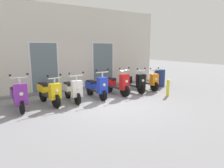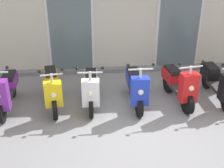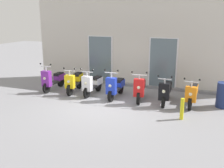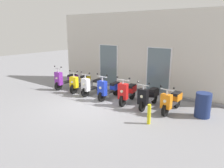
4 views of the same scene
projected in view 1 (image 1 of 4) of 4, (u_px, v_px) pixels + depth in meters
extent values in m
plane|color=gray|center=(112.00, 105.00, 7.53)|extent=(40.00, 40.00, 0.00)
cube|color=beige|center=(74.00, 49.00, 9.88)|extent=(9.70, 0.30, 3.98)
cube|color=slate|center=(78.00, 89.00, 10.03)|extent=(9.70, 0.20, 0.12)
cube|color=silver|center=(45.00, 68.00, 9.08)|extent=(1.27, 0.04, 2.30)
cube|color=slate|center=(45.00, 68.00, 9.06)|extent=(1.15, 0.02, 2.22)
cube|color=silver|center=(103.00, 65.00, 10.72)|extent=(1.27, 0.04, 2.30)
cube|color=slate|center=(103.00, 65.00, 10.70)|extent=(1.15, 0.02, 2.22)
cylinder|color=black|center=(22.00, 107.00, 6.45)|extent=(0.09, 0.47, 0.46)
cylinder|color=black|center=(16.00, 99.00, 7.38)|extent=(0.09, 0.47, 0.46)
cube|color=#2D2D30|center=(18.00, 100.00, 6.90)|extent=(0.26, 0.71, 0.09)
cube|color=purple|center=(21.00, 94.00, 6.41)|extent=(0.38, 0.24, 0.67)
sphere|color=#F2EFCC|center=(21.00, 94.00, 6.30)|extent=(0.12, 0.12, 0.12)
cube|color=purple|center=(16.00, 93.00, 7.25)|extent=(0.30, 0.52, 0.28)
cube|color=black|center=(15.00, 89.00, 7.20)|extent=(0.26, 0.48, 0.11)
cylinder|color=silver|center=(19.00, 81.00, 6.33)|extent=(0.06, 0.06, 0.23)
cylinder|color=silver|center=(19.00, 78.00, 6.32)|extent=(0.50, 0.04, 0.04)
sphere|color=black|center=(27.00, 74.00, 6.44)|extent=(0.07, 0.07, 0.07)
sphere|color=black|center=(10.00, 75.00, 6.16)|extent=(0.07, 0.07, 0.07)
cylinder|color=black|center=(56.00, 101.00, 7.08)|extent=(0.17, 0.51, 0.50)
cylinder|color=black|center=(43.00, 95.00, 7.90)|extent=(0.17, 0.51, 0.50)
cube|color=#2D2D30|center=(49.00, 95.00, 7.48)|extent=(0.35, 0.72, 0.09)
cube|color=yellow|center=(55.00, 91.00, 7.05)|extent=(0.41, 0.29, 0.55)
sphere|color=#F2EFCC|center=(57.00, 91.00, 6.95)|extent=(0.12, 0.12, 0.12)
cube|color=yellow|center=(43.00, 88.00, 7.78)|extent=(0.37, 0.56, 0.28)
cube|color=black|center=(44.00, 84.00, 7.72)|extent=(0.32, 0.51, 0.11)
cylinder|color=silver|center=(55.00, 81.00, 6.99)|extent=(0.06, 0.06, 0.22)
cylinder|color=silver|center=(54.00, 78.00, 6.97)|extent=(0.46, 0.10, 0.04)
sphere|color=black|center=(60.00, 75.00, 7.10)|extent=(0.07, 0.07, 0.07)
sphere|color=black|center=(48.00, 76.00, 6.80)|extent=(0.07, 0.07, 0.07)
cylinder|color=black|center=(78.00, 98.00, 7.50)|extent=(0.11, 0.46, 0.46)
cylinder|color=black|center=(68.00, 93.00, 8.39)|extent=(0.11, 0.46, 0.46)
cube|color=#2D2D30|center=(72.00, 93.00, 7.93)|extent=(0.28, 0.66, 0.09)
cube|color=white|center=(77.00, 89.00, 7.47)|extent=(0.39, 0.25, 0.59)
sphere|color=#F2EFCC|center=(78.00, 88.00, 7.36)|extent=(0.12, 0.12, 0.12)
cube|color=white|center=(68.00, 87.00, 8.26)|extent=(0.32, 0.53, 0.28)
cube|color=black|center=(69.00, 84.00, 8.20)|extent=(0.28, 0.49, 0.11)
cylinder|color=silver|center=(76.00, 78.00, 7.40)|extent=(0.06, 0.06, 0.22)
cylinder|color=silver|center=(76.00, 76.00, 7.38)|extent=(0.53, 0.05, 0.04)
sphere|color=black|center=(83.00, 73.00, 7.50)|extent=(0.07, 0.07, 0.07)
sphere|color=black|center=(69.00, 74.00, 7.23)|extent=(0.07, 0.07, 0.07)
cylinder|color=black|center=(103.00, 95.00, 8.04)|extent=(0.12, 0.45, 0.45)
cylinder|color=black|center=(90.00, 90.00, 8.96)|extent=(0.12, 0.45, 0.45)
cube|color=#2D2D30|center=(96.00, 90.00, 8.48)|extent=(0.26, 0.70, 0.09)
cube|color=#1E38C6|center=(102.00, 85.00, 8.00)|extent=(0.38, 0.24, 0.64)
sphere|color=#F2EFCC|center=(104.00, 85.00, 7.89)|extent=(0.12, 0.12, 0.12)
cube|color=#1E38C6|center=(91.00, 85.00, 8.83)|extent=(0.30, 0.52, 0.28)
cube|color=black|center=(91.00, 82.00, 8.77)|extent=(0.26, 0.48, 0.11)
cylinder|color=silver|center=(102.00, 75.00, 7.92)|extent=(0.06, 0.06, 0.24)
cylinder|color=silver|center=(102.00, 72.00, 7.91)|extent=(0.53, 0.04, 0.04)
sphere|color=black|center=(108.00, 69.00, 8.03)|extent=(0.07, 0.07, 0.07)
sphere|color=black|center=(96.00, 70.00, 7.75)|extent=(0.07, 0.07, 0.07)
cylinder|color=black|center=(125.00, 91.00, 8.64)|extent=(0.18, 0.51, 0.50)
cylinder|color=black|center=(108.00, 87.00, 9.41)|extent=(0.18, 0.51, 0.50)
cube|color=#2D2D30|center=(116.00, 87.00, 9.01)|extent=(0.36, 0.69, 0.09)
cube|color=red|center=(124.00, 82.00, 8.60)|extent=(0.41, 0.30, 0.66)
sphere|color=#F2EFCC|center=(127.00, 81.00, 8.50)|extent=(0.12, 0.12, 0.12)
cube|color=red|center=(110.00, 82.00, 9.28)|extent=(0.38, 0.56, 0.28)
cube|color=black|center=(110.00, 79.00, 9.23)|extent=(0.33, 0.51, 0.11)
cylinder|color=silver|center=(124.00, 72.00, 8.53)|extent=(0.06, 0.06, 0.19)
cylinder|color=silver|center=(124.00, 71.00, 8.51)|extent=(0.54, 0.12, 0.04)
sphere|color=black|center=(129.00, 68.00, 8.67)|extent=(0.07, 0.07, 0.07)
sphere|color=black|center=(120.00, 69.00, 8.32)|extent=(0.07, 0.07, 0.07)
cylinder|color=black|center=(141.00, 89.00, 9.15)|extent=(0.11, 0.45, 0.44)
cylinder|color=black|center=(125.00, 85.00, 10.07)|extent=(0.11, 0.45, 0.44)
cube|color=#2D2D30|center=(133.00, 85.00, 9.59)|extent=(0.29, 0.72, 0.09)
cube|color=black|center=(141.00, 81.00, 9.12)|extent=(0.39, 0.25, 0.61)
sphere|color=#F2EFCC|center=(143.00, 81.00, 9.01)|extent=(0.12, 0.12, 0.12)
cube|color=black|center=(126.00, 80.00, 9.94)|extent=(0.32, 0.53, 0.28)
cube|color=black|center=(127.00, 77.00, 9.89)|extent=(0.28, 0.49, 0.11)
cylinder|color=silver|center=(141.00, 73.00, 9.05)|extent=(0.06, 0.06, 0.19)
cylinder|color=silver|center=(141.00, 71.00, 9.04)|extent=(0.47, 0.05, 0.04)
sphere|color=black|center=(145.00, 68.00, 9.15)|extent=(0.07, 0.07, 0.07)
sphere|color=black|center=(137.00, 69.00, 8.88)|extent=(0.07, 0.07, 0.07)
cylinder|color=black|center=(154.00, 86.00, 9.72)|extent=(0.13, 0.47, 0.47)
cylinder|color=black|center=(140.00, 83.00, 10.64)|extent=(0.13, 0.47, 0.47)
cube|color=#2D2D30|center=(147.00, 83.00, 10.16)|extent=(0.28, 0.69, 0.09)
cube|color=orange|center=(154.00, 80.00, 9.69)|extent=(0.39, 0.25, 0.54)
sphere|color=#F2EFCC|center=(156.00, 79.00, 9.58)|extent=(0.12, 0.12, 0.12)
cube|color=orange|center=(141.00, 78.00, 10.51)|extent=(0.32, 0.53, 0.28)
cube|color=black|center=(142.00, 76.00, 10.45)|extent=(0.28, 0.49, 0.11)
cylinder|color=silver|center=(154.00, 72.00, 9.63)|extent=(0.06, 0.06, 0.22)
cylinder|color=silver|center=(154.00, 70.00, 9.61)|extent=(0.50, 0.05, 0.04)
sphere|color=black|center=(158.00, 68.00, 9.72)|extent=(0.07, 0.07, 0.07)
sphere|color=black|center=(151.00, 68.00, 9.47)|extent=(0.07, 0.07, 0.07)
cylinder|color=yellow|center=(168.00, 88.00, 8.81)|extent=(0.12, 0.12, 0.70)
cylinder|color=navy|center=(160.00, 78.00, 10.90)|extent=(0.55, 0.55, 0.91)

